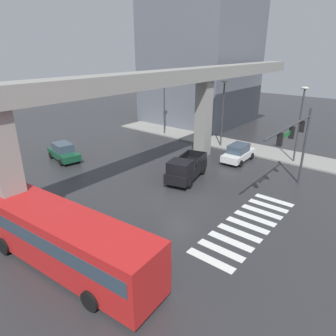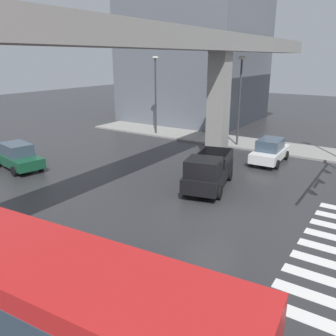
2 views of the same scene
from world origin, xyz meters
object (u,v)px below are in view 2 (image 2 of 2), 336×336
at_px(pickup_truck, 208,172).
at_px(street_lamp_mid_block, 240,91).
at_px(city_bus, 38,297).
at_px(sedan_white, 270,151).
at_px(street_lamp_far_north, 155,87).
at_px(sedan_dark_green, 18,156).

xyz_separation_m(pickup_truck, street_lamp_mid_block, (10.18, 2.51, 3.57)).
height_order(city_bus, sedan_white, city_bus).
relative_size(city_bus, street_lamp_far_north, 1.52).
xyz_separation_m(city_bus, sedan_dark_green, (8.99, 14.28, -0.87)).
bearing_deg(street_lamp_mid_block, pickup_truck, -166.16).
bearing_deg(sedan_dark_green, street_lamp_mid_block, -35.45).
distance_m(pickup_truck, sedan_white, 7.20).
relative_size(pickup_truck, city_bus, 0.49).
distance_m(sedan_dark_green, street_lamp_mid_block, 17.36).
xyz_separation_m(pickup_truck, sedan_white, (7.08, -1.26, -0.14)).
bearing_deg(street_lamp_far_north, city_bus, -150.73).
bearing_deg(sedan_white, street_lamp_mid_block, 50.55).
distance_m(sedan_dark_green, sedan_white, 17.31).
distance_m(pickup_truck, street_lamp_far_north, 15.30).
distance_m(sedan_dark_green, street_lamp_far_north, 14.38).
bearing_deg(sedan_dark_green, street_lamp_far_north, -6.19).
bearing_deg(pickup_truck, city_bus, -171.29).
height_order(sedan_white, street_lamp_mid_block, street_lamp_mid_block).
xyz_separation_m(pickup_truck, sedan_dark_green, (-3.63, 12.34, -0.14)).
xyz_separation_m(pickup_truck, city_bus, (-12.62, -1.93, 0.73)).
bearing_deg(pickup_truck, sedan_dark_green, 106.39).
bearing_deg(sedan_white, city_bus, -178.04).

